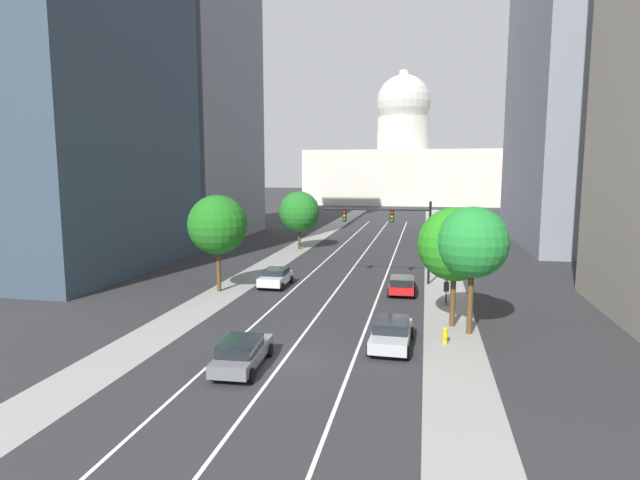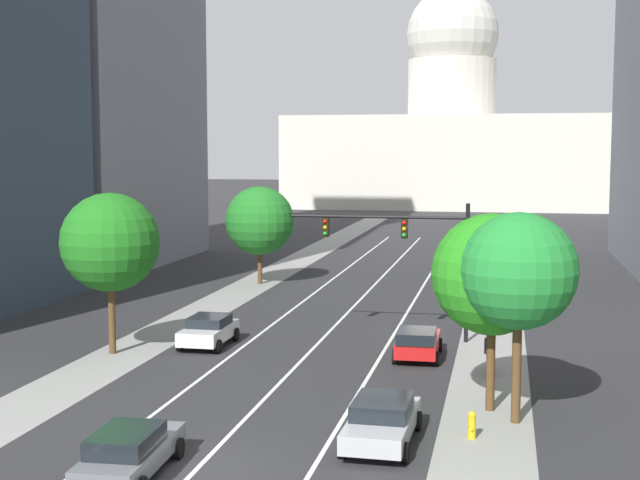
% 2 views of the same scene
% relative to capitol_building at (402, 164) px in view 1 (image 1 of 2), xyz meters
% --- Properties ---
extents(ground_plane, '(400.00, 400.00, 0.00)m').
position_rel_capitol_building_xyz_m(ground_plane, '(0.00, -82.04, -10.85)').
color(ground_plane, '#2B2B2D').
extents(sidewalk_left, '(3.12, 130.00, 0.01)m').
position_rel_capitol_building_xyz_m(sidewalk_left, '(-8.19, -87.04, -10.85)').
color(sidewalk_left, gray).
rests_on(sidewalk_left, ground).
extents(sidewalk_right, '(3.12, 130.00, 0.01)m').
position_rel_capitol_building_xyz_m(sidewalk_right, '(8.19, -87.04, -10.85)').
color(sidewalk_right, gray).
rests_on(sidewalk_right, ground).
extents(lane_stripe_left, '(0.16, 90.00, 0.01)m').
position_rel_capitol_building_xyz_m(lane_stripe_left, '(-3.32, -97.04, -10.84)').
color(lane_stripe_left, white).
rests_on(lane_stripe_left, ground).
extents(lane_stripe_center, '(0.16, 90.00, 0.01)m').
position_rel_capitol_building_xyz_m(lane_stripe_center, '(0.00, -97.04, -10.84)').
color(lane_stripe_center, white).
rests_on(lane_stripe_center, ground).
extents(lane_stripe_right, '(0.16, 90.00, 0.01)m').
position_rel_capitol_building_xyz_m(lane_stripe_right, '(3.32, -97.04, -10.84)').
color(lane_stripe_right, white).
rests_on(lane_stripe_right, ground).
extents(office_tower_near_left, '(17.50, 23.67, 43.20)m').
position_rel_capitol_building_xyz_m(office_tower_near_left, '(-26.50, -102.43, 10.78)').
color(office_tower_near_left, '#334251').
rests_on(office_tower_near_left, ground).
extents(office_tower_far_left, '(15.04, 22.91, 48.64)m').
position_rel_capitol_building_xyz_m(office_tower_far_left, '(-25.31, -78.64, 13.50)').
color(office_tower_far_left, gray).
rests_on(office_tower_far_left, ground).
extents(office_tower_far_right, '(17.48, 30.12, 41.92)m').
position_rel_capitol_building_xyz_m(office_tower_far_right, '(26.50, -74.91, 10.14)').
color(office_tower_far_right, gray).
rests_on(office_tower_far_right, ground).
extents(capitol_building, '(50.80, 23.89, 35.61)m').
position_rel_capitol_building_xyz_m(capitol_building, '(0.00, 0.00, 0.00)').
color(capitol_building, beige).
rests_on(capitol_building, ground).
extents(car_gray, '(2.16, 4.84, 1.44)m').
position_rel_capitol_building_xyz_m(car_gray, '(-1.65, -123.13, -10.09)').
color(car_gray, slate).
rests_on(car_gray, ground).
extents(car_white, '(2.06, 4.02, 1.42)m').
position_rel_capitol_building_xyz_m(car_white, '(-4.97, -106.26, -10.10)').
color(car_white, silver).
rests_on(car_white, ground).
extents(car_red, '(2.07, 4.14, 1.44)m').
position_rel_capitol_building_xyz_m(car_red, '(4.98, -106.95, -10.09)').
color(car_red, red).
rests_on(car_red, ground).
extents(car_silver, '(2.21, 4.81, 1.44)m').
position_rel_capitol_building_xyz_m(car_silver, '(4.98, -118.73, -10.10)').
color(car_silver, '#B2B5BA').
rests_on(car_silver, ground).
extents(traffic_signal_mast, '(8.74, 0.39, 6.72)m').
position_rel_capitol_building_xyz_m(traffic_signal_mast, '(4.16, -102.98, -6.11)').
color(traffic_signal_mast, black).
rests_on(traffic_signal_mast, ground).
extents(fire_hydrant, '(0.26, 0.35, 0.91)m').
position_rel_capitol_building_xyz_m(fire_hydrant, '(7.75, -117.70, -10.39)').
color(fire_hydrant, yellow).
rests_on(fire_hydrant, ground).
extents(cyclist, '(0.36, 1.70, 1.72)m').
position_rel_capitol_building_xyz_m(cyclist, '(8.11, -108.98, -10.00)').
color(cyclist, black).
rests_on(cyclist, ground).
extents(street_tree_near_right, '(4.31, 4.31, 7.07)m').
position_rel_capitol_building_xyz_m(street_tree_near_right, '(8.27, -114.36, -5.95)').
color(street_tree_near_right, '#51381E').
rests_on(street_tree_near_right, ground).
extents(street_tree_near_left, '(4.48, 4.48, 7.35)m').
position_rel_capitol_building_xyz_m(street_tree_near_left, '(-8.75, -108.70, -5.75)').
color(street_tree_near_left, '#51381E').
rests_on(street_tree_near_left, ground).
extents(street_tree_far_right, '(3.97, 3.97, 7.22)m').
position_rel_capitol_building_xyz_m(street_tree_far_right, '(9.15, -115.67, -5.64)').
color(street_tree_far_right, '#51381E').
rests_on(street_tree_far_right, ground).
extents(street_tree_mid_left, '(4.72, 4.72, 6.75)m').
position_rel_capitol_building_xyz_m(street_tree_mid_left, '(-7.84, -86.73, -6.47)').
color(street_tree_mid_left, '#51381E').
rests_on(street_tree_mid_left, ground).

